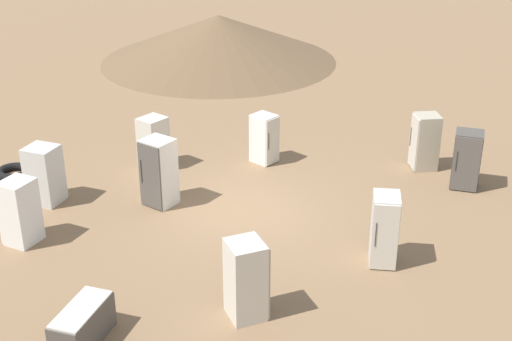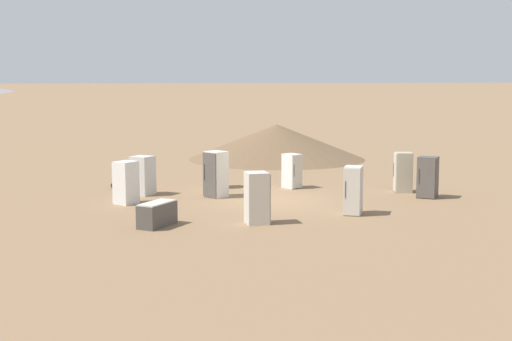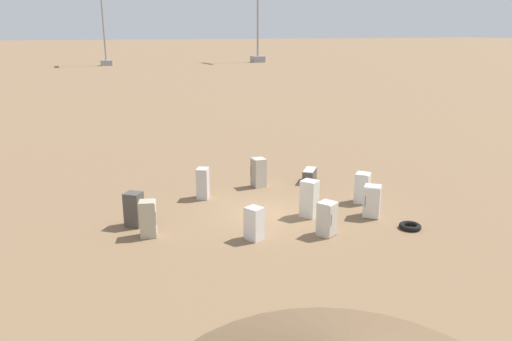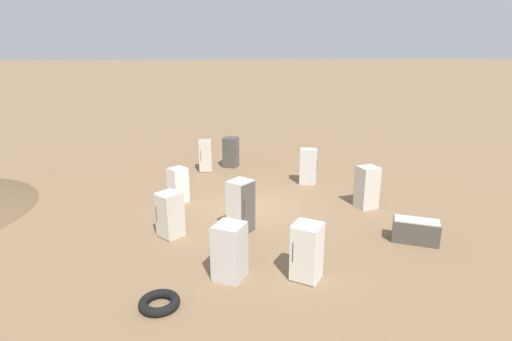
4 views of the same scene
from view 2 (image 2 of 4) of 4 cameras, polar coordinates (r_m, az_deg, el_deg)
name	(u,v)px [view 2 (image 2 of 4)]	position (r m, az deg, el deg)	size (l,w,h in m)	color
ground_plane	(270,200)	(27.60, 1.13, -2.40)	(1000.00, 1000.00, 0.00)	#846647
dirt_mound	(277,142)	(41.38, 1.67, 2.32)	(10.24, 10.24, 2.02)	brown
discarded_fridge_0	(157,214)	(23.00, -7.92, -3.49)	(1.52, 1.39, 0.78)	#4C4742
discarded_fridge_1	(143,175)	(29.15, -9.04, -0.40)	(1.10, 1.10, 1.57)	silver
discarded_fridge_2	(353,190)	(24.88, 7.77, -1.60)	(0.97, 0.88, 1.68)	silver
discarded_fridge_3	(126,183)	(27.18, -10.38, -0.96)	(1.02, 1.02, 1.61)	white
discarded_fridge_4	(403,172)	(30.06, 11.69, -0.15)	(0.81, 0.84, 1.65)	#B2A88E
discarded_fridge_5	(216,170)	(30.66, -3.23, 0.04)	(0.96, 0.96, 1.54)	beige
discarded_fridge_6	(216,174)	(28.26, -3.24, -0.30)	(1.02, 1.01, 1.83)	silver
discarded_fridge_7	(292,171)	(30.59, 2.89, -0.04)	(0.89, 0.84, 1.47)	white
discarded_fridge_8	(257,198)	(23.11, 0.09, -2.22)	(0.77, 0.77, 1.69)	beige
discarded_fridge_9	(428,177)	(28.88, 13.57, -0.54)	(1.01, 1.01, 1.62)	#4C4742
scrap_tire	(123,185)	(31.19, -10.63, -1.16)	(1.01, 1.01, 0.23)	black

